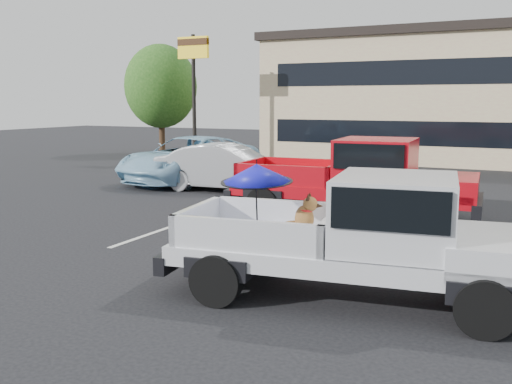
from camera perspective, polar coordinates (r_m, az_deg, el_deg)
ground at (r=10.70m, az=-0.23°, el=-6.79°), size 90.00×90.00×0.00m
stripe_left at (r=13.85m, az=-7.77°, el=-3.20°), size 0.12×5.00×0.01m
stripe_right at (r=11.72m, az=17.62°, el=-5.81°), size 0.12×5.00×0.01m
motel_building at (r=30.34m, az=21.36°, el=8.97°), size 20.40×8.40×6.30m
motel_sign at (r=27.47m, az=-6.28°, el=12.61°), size 1.60×0.22×6.00m
tree_left at (r=32.14m, az=-9.50°, el=10.37°), size 3.96×3.96×6.02m
silver_pickup at (r=8.49m, az=12.05°, el=-3.88°), size 5.90×2.69×2.06m
red_pickup at (r=14.35m, az=11.18°, el=1.60°), size 6.25×2.56×2.02m
silver_sedan at (r=18.76m, az=-2.87°, el=2.46°), size 4.80×1.98×1.55m
blue_suv at (r=21.10m, az=-6.60°, el=3.29°), size 3.53×6.26×1.65m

